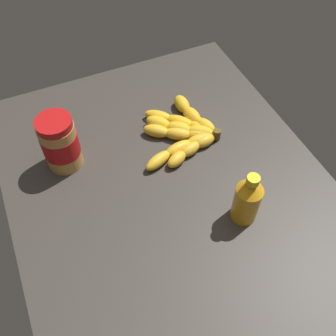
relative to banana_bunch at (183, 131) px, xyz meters
The scene contains 4 objects.
ground_plane 19.10cm from the banana_bunch, 31.68° to the right, with size 99.85×75.07×3.25cm, color #38332D.
banana_bunch is the anchor object (origin of this frame).
peanut_butter_jar 31.64cm from the banana_bunch, 97.12° to the right, with size 8.90×8.90×14.84cm.
honey_bottle 28.19cm from the banana_bunch, ahead, with size 5.91×5.91×14.54cm.
Camera 1 is at (46.43, -22.27, 77.09)cm, focal length 41.58 mm.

